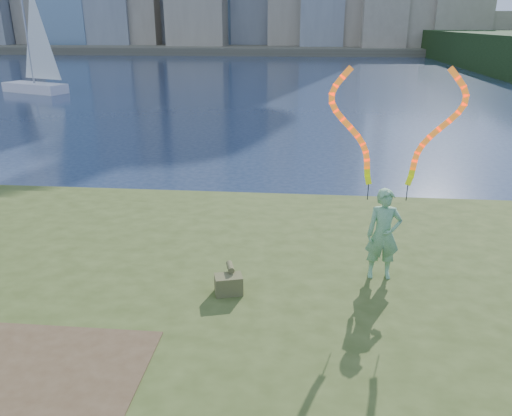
# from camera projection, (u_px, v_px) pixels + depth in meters

# --- Properties ---
(ground) EXTENTS (320.00, 320.00, 0.00)m
(ground) POSITION_uv_depth(u_px,v_px,m) (221.00, 318.00, 9.39)
(ground) COLOR #1A2741
(ground) RESTS_ON ground
(grassy_knoll) EXTENTS (20.00, 18.00, 0.80)m
(grassy_knoll) POSITION_uv_depth(u_px,v_px,m) (195.00, 387.00, 7.13)
(grassy_knoll) COLOR #344318
(grassy_knoll) RESTS_ON ground
(dirt_patch) EXTENTS (3.20, 3.00, 0.02)m
(dirt_patch) POSITION_uv_depth(u_px,v_px,m) (8.00, 394.00, 6.32)
(dirt_patch) COLOR #47331E
(dirt_patch) RESTS_ON grassy_knoll
(far_shore) EXTENTS (320.00, 40.00, 1.20)m
(far_shore) POSITION_uv_depth(u_px,v_px,m) (299.00, 47.00, 97.74)
(far_shore) COLOR #4B4637
(far_shore) RESTS_ON ground
(woman_with_ribbons) EXTENTS (2.08, 0.42, 4.07)m
(woman_with_ribbons) POSITION_uv_depth(u_px,v_px,m) (386.00, 205.00, 8.79)
(woman_with_ribbons) COLOR #196E21
(woman_with_ribbons) RESTS_ON grassy_knoll
(canvas_bag) EXTENTS (0.54, 0.60, 0.45)m
(canvas_bag) POSITION_uv_depth(u_px,v_px,m) (229.00, 283.00, 8.64)
(canvas_bag) COLOR #4C4A26
(canvas_bag) RESTS_ON grassy_knoll
(sailboat) EXTENTS (5.79, 3.76, 8.91)m
(sailboat) POSITION_uv_depth(u_px,v_px,m) (35.00, 73.00, 38.59)
(sailboat) COLOR silver
(sailboat) RESTS_ON ground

